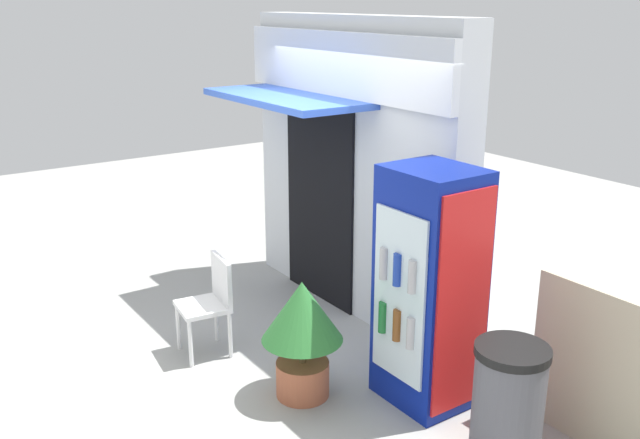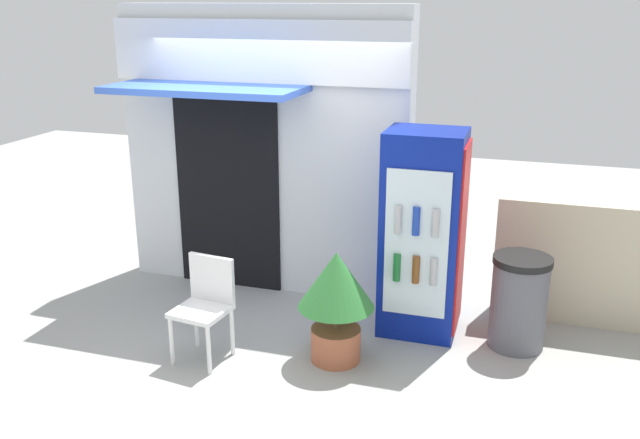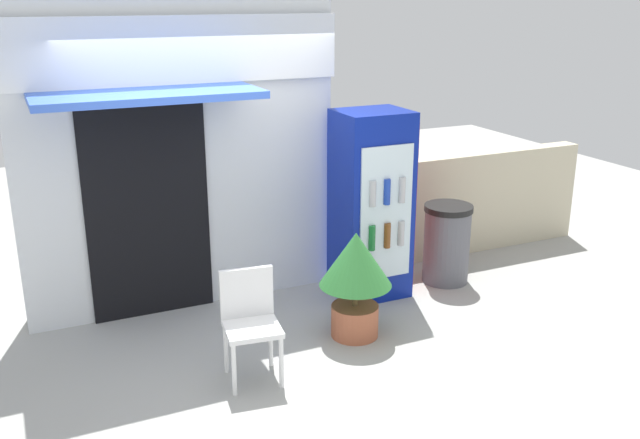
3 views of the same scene
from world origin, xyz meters
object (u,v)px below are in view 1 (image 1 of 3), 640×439
(drink_cooler, at_px, (429,288))
(trash_bin, at_px, (508,402))
(plastic_chair, at_px, (211,298))
(potted_plant_near_shop, at_px, (302,325))

(drink_cooler, height_order, trash_bin, drink_cooler)
(drink_cooler, distance_m, trash_bin, 0.99)
(plastic_chair, bearing_deg, trash_bin, 21.16)
(potted_plant_near_shop, xyz_separation_m, trash_bin, (1.41, 0.69, -0.18))
(plastic_chair, distance_m, potted_plant_near_shop, 1.07)
(drink_cooler, xyz_separation_m, potted_plant_near_shop, (-0.56, -0.76, -0.32))
(drink_cooler, xyz_separation_m, trash_bin, (0.85, -0.06, -0.50))
(drink_cooler, bearing_deg, trash_bin, -4.16)
(plastic_chair, relative_size, potted_plant_near_shop, 0.90)
(drink_cooler, distance_m, plastic_chair, 1.94)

